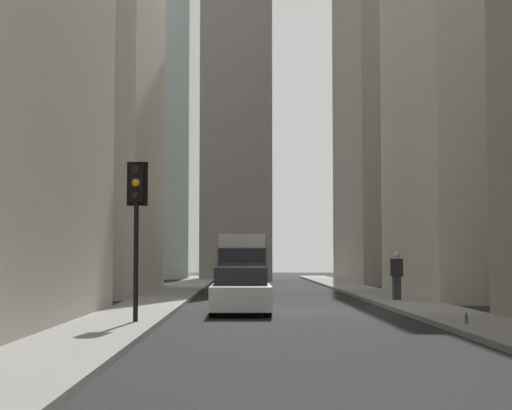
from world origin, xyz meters
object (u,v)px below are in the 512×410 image
Objects in this scene: discarded_bottle at (466,319)px; traffic_light_foreground at (136,203)px; pedestrian at (397,273)px; sedan_white at (241,292)px; delivery_truck at (242,262)px.

traffic_light_foreground is at bearing 84.85° from discarded_bottle.
pedestrian reaches higher than discarded_bottle.
sedan_white is 8.07m from pedestrian.
delivery_truck is 11.97m from pedestrian.
traffic_light_foreground reaches higher than discarded_bottle.
delivery_truck is 16.10m from sedan_white.
discarded_bottle is at bearing -135.90° from sedan_white.
discarded_bottle is (-11.16, 0.40, -0.86)m from pedestrian.
traffic_light_foreground reaches higher than delivery_truck.
sedan_white is 7.74m from discarded_bottle.
pedestrian is 6.58× the size of discarded_bottle.
sedan_white is 5.97m from traffic_light_foreground.
delivery_truck is 23.93× the size of discarded_bottle.
sedan_white is (-16.08, -0.00, -0.80)m from delivery_truck.
pedestrian is at bearing -151.12° from delivery_truck.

